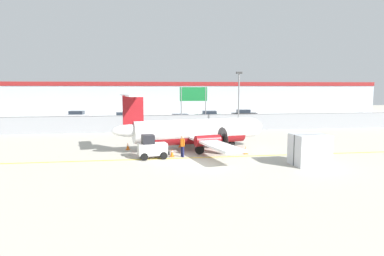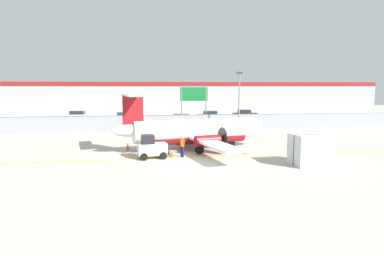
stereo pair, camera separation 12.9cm
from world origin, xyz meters
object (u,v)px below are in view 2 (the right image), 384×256
cargo_container (309,150)px  highway_sign (194,98)px  traffic_cone_near_left (245,150)px  baggage_tug (152,148)px  parked_car_0 (78,116)px  parked_car_1 (123,117)px  apron_light_pole (239,97)px  traffic_cone_far_left (172,153)px  parked_car_3 (209,116)px  ground_crew_worker (182,145)px  commuter_airplane (196,131)px  parked_car_2 (180,119)px  parked_car_4 (245,114)px  traffic_cone_near_right (128,146)px  traffic_cone_far_right (180,144)px

cargo_container → highway_sign: (-5.00, 21.62, 3.04)m
traffic_cone_near_left → cargo_container: bearing=-54.2°
baggage_tug → parked_car_0: size_ratio=0.57×
baggage_tug → parked_car_1: baggage_tug is taller
traffic_cone_near_left → apron_light_pole: size_ratio=0.09×
cargo_container → parked_car_0: bearing=119.0°
traffic_cone_far_left → parked_car_3: bearing=72.9°
ground_crew_worker → parked_car_0: size_ratio=0.39×
commuter_airplane → parked_car_1: commuter_airplane is taller
parked_car_2 → parked_car_4: bearing=-149.2°
traffic_cone_near_right → parked_car_4: (18.51, 25.64, 0.58)m
cargo_container → apron_light_pole: 16.78m
commuter_airplane → traffic_cone_near_right: (-6.03, 0.65, -1.29)m
parked_car_0 → apron_light_pole: 28.28m
traffic_cone_near_right → traffic_cone_near_left: bearing=-19.2°
commuter_airplane → traffic_cone_near_left: (3.69, -2.73, -1.29)m
parked_car_2 → apron_light_pole: 11.76m
baggage_tug → traffic_cone_far_left: (1.60, 0.40, -0.54)m
parked_car_2 → commuter_airplane: bearing=86.6°
ground_crew_worker → parked_car_2: bearing=57.0°
ground_crew_worker → apron_light_pole: size_ratio=0.23×
parked_car_0 → traffic_cone_far_right: bearing=-57.5°
apron_light_pole → parked_car_3: bearing=92.3°
traffic_cone_far_right → parked_car_1: parked_car_1 is taller
baggage_tug → traffic_cone_near_right: baggage_tug is taller
parked_car_4 → cargo_container: bearing=-92.4°
traffic_cone_far_left → highway_sign: (4.40, 17.31, 3.83)m
parked_car_1 → apron_light_pole: size_ratio=0.60×
parked_car_1 → traffic_cone_far_left: bearing=94.4°
traffic_cone_near_left → traffic_cone_near_right: size_ratio=1.00×
traffic_cone_far_right → parked_car_2: parked_car_2 is taller
highway_sign → apron_light_pole: bearing=-48.4°
baggage_tug → apron_light_pole: apron_light_pole is taller
commuter_airplane → parked_car_2: (0.59, 18.75, -0.71)m
traffic_cone_near_right → traffic_cone_far_right: size_ratio=1.00×
commuter_airplane → ground_crew_worker: (-1.62, -3.15, -0.65)m
cargo_container → traffic_cone_far_left: 10.37m
traffic_cone_far_left → parked_car_0: parked_car_0 is taller
parked_car_0 → parked_car_2: size_ratio=1.02×
commuter_airplane → ground_crew_worker: 3.60m
commuter_airplane → highway_sign: 14.70m
traffic_cone_far_right → parked_car_2: size_ratio=0.15×
baggage_tug → traffic_cone_far_right: baggage_tug is taller
traffic_cone_far_left → parked_car_3: 28.44m
parked_car_1 → parked_car_3: bearing=177.4°
baggage_tug → parked_car_1: 26.83m
traffic_cone_near_left → parked_car_0: (-18.62, 30.02, 0.58)m
traffic_cone_far_left → traffic_cone_far_right: 4.35m
traffic_cone_far_left → traffic_cone_far_right: same height
parked_car_2 → highway_sign: 5.64m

